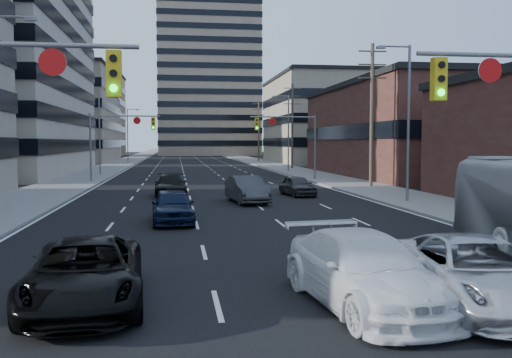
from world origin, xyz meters
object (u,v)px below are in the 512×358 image
object	(u,v)px
silver_suv	(476,273)
sedan_blue	(173,206)
white_van	(364,271)
black_pickup	(85,274)

from	to	relation	value
silver_suv	sedan_blue	size ratio (longest dim) A/B	1.22
white_van	sedan_blue	xyz separation A→B (m)	(-4.13, 13.27, -0.04)
white_van	silver_suv	distance (m)	2.36
silver_suv	sedan_blue	bearing A→B (deg)	121.05
black_pickup	sedan_blue	xyz separation A→B (m)	(1.79, 12.41, 0.03)
silver_suv	sedan_blue	world-z (taller)	sedan_blue
white_van	sedan_blue	bearing A→B (deg)	100.25
sedan_blue	silver_suv	bearing A→B (deg)	-66.96
black_pickup	white_van	distance (m)	5.98
black_pickup	silver_suv	bearing A→B (deg)	-12.46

